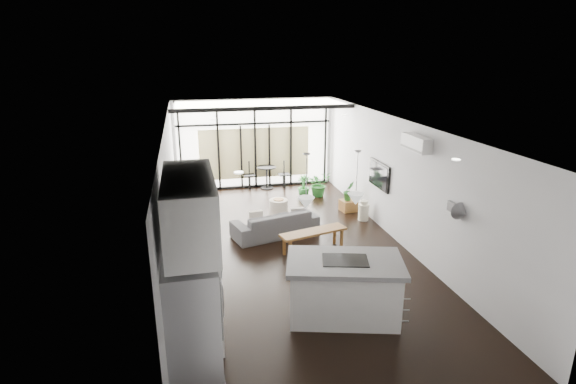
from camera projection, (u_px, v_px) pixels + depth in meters
name	position (u px, v px, depth m)	size (l,w,h in m)	color
floor	(291.00, 250.00, 9.95)	(5.00, 10.00, 0.00)	black
ceiling	(291.00, 124.00, 9.10)	(5.00, 10.00, 0.00)	white
wall_left	(170.00, 198.00, 8.99)	(0.02, 10.00, 2.80)	silver
wall_right	(400.00, 182.00, 10.06)	(0.02, 10.00, 2.80)	silver
wall_back	(255.00, 144.00, 14.16)	(5.00, 0.02, 2.80)	silver
wall_front	(397.00, 323.00, 4.88)	(5.00, 0.02, 2.80)	silver
glazing	(255.00, 144.00, 14.05)	(5.00, 0.20, 2.80)	black
skylight	(259.00, 103.00, 12.82)	(4.70, 1.90, 0.06)	white
neighbour_building	(255.00, 153.00, 14.21)	(3.50, 0.02, 1.60)	beige
island	(344.00, 288.00, 7.33)	(1.86, 1.10, 1.01)	white
cooktop	(345.00, 260.00, 7.18)	(0.73, 0.48, 0.01)	black
fridge	(192.00, 328.00, 5.63)	(0.70, 0.87, 1.80)	#ABACB0
appliance_column	(200.00, 282.00, 6.34)	(0.57, 0.60, 2.20)	white
upper_cabinets	(190.00, 210.00, 5.53)	(0.62, 1.75, 0.86)	white
pendant_left	(306.00, 203.00, 6.79)	(0.26, 0.26, 0.18)	white
pendant_right	(356.00, 199.00, 6.96)	(0.26, 0.26, 0.18)	white
sofa	(275.00, 219.00, 10.63)	(2.03, 0.59, 0.79)	#464649
console_bench	(313.00, 241.00, 9.79)	(1.51, 0.38, 0.49)	brown
pouf	(279.00, 207.00, 12.06)	(0.50, 0.50, 0.40)	beige
crate	(348.00, 205.00, 12.31)	(0.40, 0.40, 0.30)	brown
plant_tall	(319.00, 187.00, 13.50)	(0.69, 0.76, 0.59)	#266C28
plant_med	(304.00, 191.00, 13.49)	(0.37, 0.65, 0.37)	#266C28
plant_crate	(349.00, 196.00, 12.23)	(0.30, 0.54, 0.24)	#266C28
milk_can	(364.00, 210.00, 11.60)	(0.27, 0.27, 0.53)	#EBE4C7
bistro_set	(267.00, 178.00, 14.23)	(1.43, 0.57, 0.68)	black
tv	(379.00, 175.00, 11.01)	(0.05, 1.10, 0.65)	black
ac_unit	(416.00, 143.00, 8.97)	(0.22, 0.90, 0.30)	white
framed_art	(170.00, 198.00, 8.48)	(0.04, 0.70, 0.90)	black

